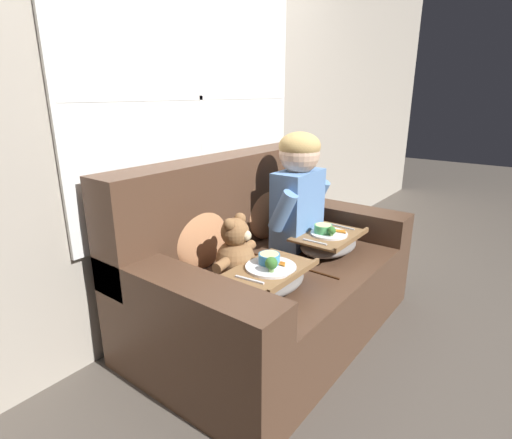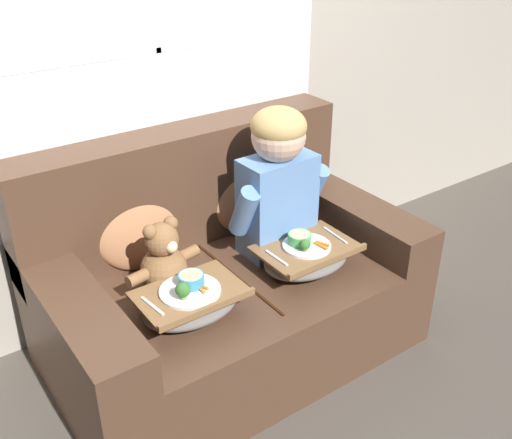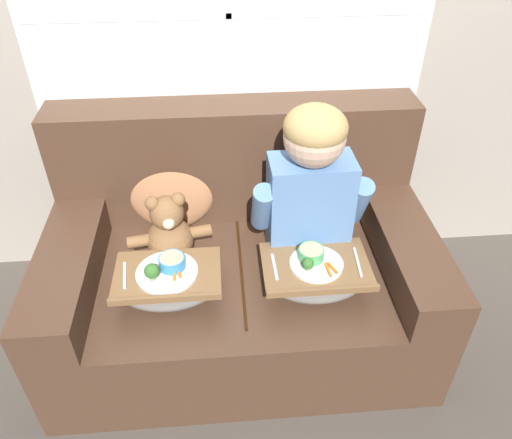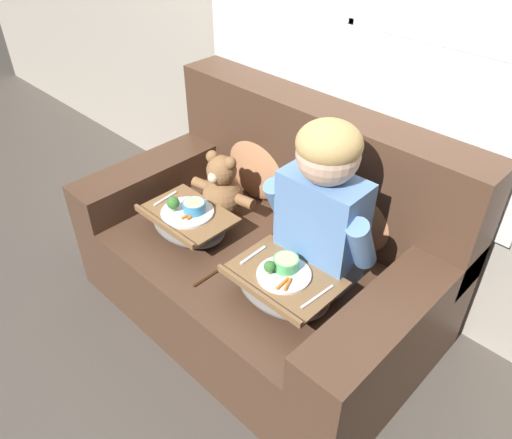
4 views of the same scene
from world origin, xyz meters
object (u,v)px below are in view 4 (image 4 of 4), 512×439
Objects in this scene: teddy_bear at (222,189)px; lap_tray_child at (283,284)px; throw_pillow_behind_teddy at (259,160)px; child_figure at (324,196)px; lap_tray_teddy at (188,221)px; couch at (271,251)px; throw_pillow_behind_child at (357,208)px.

teddy_bear is 0.83× the size of lap_tray_child.
teddy_bear is (0.00, -0.26, -0.05)m from throw_pillow_behind_teddy.
child_figure is 1.93× the size of teddy_bear.
throw_pillow_behind_teddy reaches higher than lap_tray_teddy.
throw_pillow_behind_teddy is 0.66m from child_figure.
lap_tray_child is 1.03× the size of lap_tray_teddy.
couch is 3.78× the size of lap_tray_child.
teddy_bear is 0.86× the size of lap_tray_teddy.
throw_pillow_behind_teddy is (-0.58, 0.00, 0.00)m from throw_pillow_behind_child.
throw_pillow_behind_child is at bearing 89.88° from lap_tray_child.
child_figure is 0.38m from lap_tray_child.
throw_pillow_behind_child is at bearing 23.68° from teddy_bear.
couch reaches higher than teddy_bear.
throw_pillow_behind_teddy is (-0.29, 0.22, 0.28)m from couch.
lap_tray_teddy is (0.00, -0.47, -0.13)m from throw_pillow_behind_teddy.
lap_tray_child is 0.58m from lap_tray_teddy.
lap_tray_child is at bearing -20.00° from teddy_bear.
couch is at bearing 40.04° from lap_tray_teddy.
throw_pillow_behind_teddy is at bearing 141.26° from lap_tray_child.
throw_pillow_behind_child is at bearing 38.72° from lap_tray_teddy.
throw_pillow_behind_child reaches higher than teddy_bear.
child_figure is at bearing 0.32° from teddy_bear.
throw_pillow_behind_child is 0.64m from teddy_bear.
throw_pillow_behind_child is 0.31m from child_figure.
child_figure is 0.63m from teddy_bear.
couch is at bearing 6.46° from teddy_bear.
throw_pillow_behind_teddy is at bearing 142.66° from couch.
throw_pillow_behind_child is (0.29, 0.22, 0.28)m from couch.
couch is 0.46m from throw_pillow_behind_teddy.
teddy_bear is at bearing -173.54° from couch.
lap_tray_child is (-0.00, -0.22, -0.31)m from child_figure.
child_figure is (0.29, -0.03, 0.46)m from couch.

